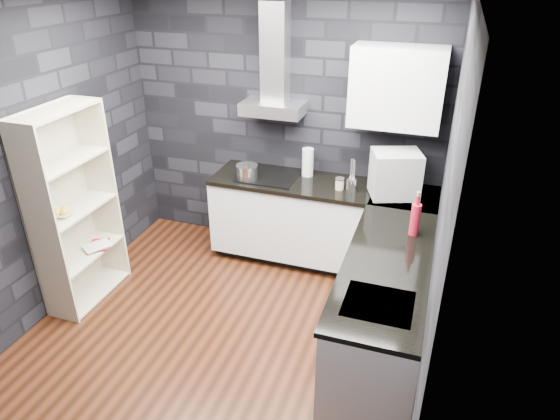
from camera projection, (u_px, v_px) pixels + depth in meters
The scene contains 27 objects.
ground at pixel (225, 330), 4.30m from camera, with size 3.20×3.20×0.00m, color #3E1C0F.
wall_back at pixel (284, 124), 5.05m from camera, with size 3.20×0.05×2.70m, color black.
wall_front at pixel (67, 326), 2.32m from camera, with size 3.20×0.05×2.70m, color black.
wall_left at pixel (38, 161), 4.14m from camera, with size 0.05×3.20×2.70m, color black.
wall_right at pixel (444, 221), 3.22m from camera, with size 0.05×3.20×2.70m, color black.
toekick_back at pixel (320, 255), 5.27m from camera, with size 2.18×0.50×0.10m, color black.
toekick_right at pixel (383, 353), 3.99m from camera, with size 0.50×1.78×0.10m, color black.
counter_back_cab at pixel (321, 221), 5.04m from camera, with size 2.20×0.60×0.76m, color silver.
counter_right_cab at pixel (383, 309), 3.80m from camera, with size 0.60×1.80×0.76m, color silver.
counter_back_top at pixel (322, 186), 4.84m from camera, with size 2.20×0.62×0.04m, color black.
counter_right_top at pixel (387, 264), 3.62m from camera, with size 0.62×1.80×0.04m, color black.
counter_corner_top at pixel (406, 197), 4.63m from camera, with size 0.62×0.62×0.04m, color black.
hood_body at pixel (273, 108), 4.81m from camera, with size 0.60×0.34×0.12m, color #B8B7BD.
hood_chimney at pixel (275, 52), 4.63m from camera, with size 0.24×0.20×0.90m, color #B8B7BD.
upper_cabinet at pixel (397, 87), 4.34m from camera, with size 0.80×0.35×0.70m, color silver.
cooktop at pixel (269, 176), 5.00m from camera, with size 0.58×0.50×0.01m, color black.
sink_rim at pixel (378, 304), 3.19m from camera, with size 0.44×0.40×0.01m, color #B8B7BD.
pot at pixel (247, 172), 4.90m from camera, with size 0.21×0.21×0.12m, color silver.
glass_vase at pixel (308, 162), 4.96m from camera, with size 0.11×0.11×0.28m, color silver.
storage_jar at pixel (340, 184), 4.70m from camera, with size 0.08×0.08×0.10m, color tan.
utensil_crock at pixel (351, 185), 4.66m from camera, with size 0.09×0.09×0.12m, color silver.
appliance_garage at pixel (395, 174), 4.48m from camera, with size 0.42×0.32×0.42m, color #9EA0A5.
red_bottle at pixel (415, 220), 3.91m from camera, with size 0.08×0.08×0.26m, color maroon.
bookshelf at pixel (74, 210), 4.35m from camera, with size 0.34×0.80×1.80m, color beige.
fruit_bowl at pixel (62, 213), 4.21m from camera, with size 0.20×0.20×0.05m, color silver.
book_red at pixel (89, 237), 4.58m from camera, with size 0.17×0.02×0.22m, color maroon.
book_second at pixel (92, 232), 4.61m from camera, with size 0.17×0.02×0.24m, color #B2B2B2.
Camera 1 is at (1.52, -3.02, 2.89)m, focal length 32.00 mm.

